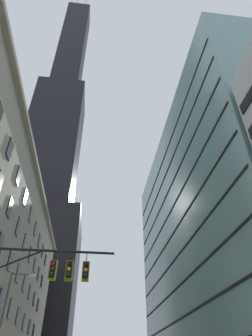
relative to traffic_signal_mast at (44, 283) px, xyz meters
name	(u,v)px	position (x,y,z in m)	size (l,w,h in m)	color
dark_skyscraper	(47,175)	(-16.98, 77.68, 59.72)	(29.92, 29.92, 218.52)	black
glass_office_midrise	(227,233)	(24.71, 25.82, 15.43)	(19.35, 50.05, 42.12)	gray
traffic_signal_mast	(44,283)	(0.00, 0.00, 0.00)	(6.87, 0.63, 7.50)	black
street_lamppost	(5,319)	(-4.05, 9.85, -0.36)	(2.09, 0.32, 8.78)	#47474C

